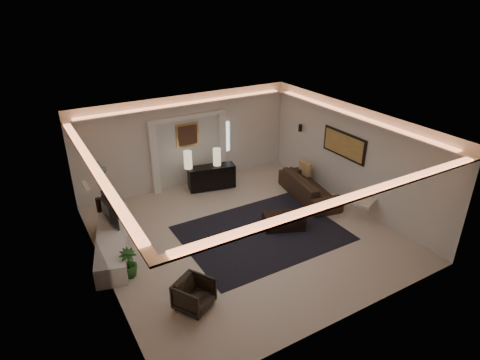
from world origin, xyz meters
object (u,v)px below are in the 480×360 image
armchair (194,295)px  sofa (309,187)px  coffee_table (284,221)px  console (212,177)px

armchair → sofa: bearing=-3.8°
sofa → armchair: size_ratio=3.48×
sofa → coffee_table: 1.94m
coffee_table → console: bearing=124.0°
console → sofa: console is taller
coffee_table → armchair: 3.60m
coffee_table → armchair: bearing=-132.5°
sofa → coffee_table: bearing=131.6°
sofa → console: bearing=58.5°
console → armchair: console is taller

